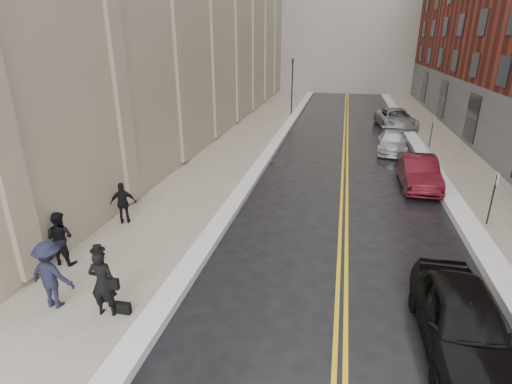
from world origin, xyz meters
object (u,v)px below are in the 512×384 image
at_px(car_maroon, 418,172).
at_px(pedestrian_c, 123,203).
at_px(car_silver_far, 396,119).
at_px(pedestrian_b, 51,275).
at_px(pedestrian_a, 60,238).
at_px(car_silver_near, 392,142).
at_px(car_black, 463,321).
at_px(pedestrian_main, 103,283).

relative_size(car_maroon, pedestrian_c, 2.78).
relative_size(car_silver_far, pedestrian_b, 2.96).
bearing_deg(pedestrian_c, pedestrian_b, 74.28).
bearing_deg(pedestrian_a, pedestrian_b, 121.89).
xyz_separation_m(car_silver_near, pedestrian_c, (-11.21, -13.69, 0.34)).
relative_size(car_black, pedestrian_a, 2.59).
height_order(pedestrian_main, pedestrian_b, pedestrian_b).
height_order(pedestrian_main, pedestrian_a, pedestrian_main).
relative_size(pedestrian_main, pedestrian_a, 1.06).
xyz_separation_m(pedestrian_b, pedestrian_c, (-0.82, 5.09, -0.13)).
bearing_deg(pedestrian_c, pedestrian_main, 89.66).
xyz_separation_m(car_silver_far, pedestrian_c, (-12.19, -21.18, 0.19)).
distance_m(pedestrian_a, pedestrian_b, 2.30).
xyz_separation_m(car_black, pedestrian_main, (-8.67, -0.79, 0.31)).
relative_size(car_silver_far, pedestrian_a, 3.19).
distance_m(car_black, pedestrian_c, 11.84).
height_order(car_black, pedestrian_a, pedestrian_a).
xyz_separation_m(car_maroon, pedestrian_main, (-9.44, -12.23, 0.33)).
height_order(car_silver_near, pedestrian_a, pedestrian_a).
bearing_deg(pedestrian_main, car_silver_near, -122.93).
bearing_deg(pedestrian_a, car_silver_near, -124.38).
bearing_deg(car_silver_far, car_maroon, -98.88).
height_order(car_maroon, pedestrian_b, pedestrian_b).
xyz_separation_m(car_silver_near, pedestrian_a, (-11.60, -16.83, 0.40)).
height_order(car_maroon, car_silver_near, car_maroon).
xyz_separation_m(car_silver_far, pedestrian_a, (-12.57, -24.32, 0.25)).
bearing_deg(car_black, pedestrian_c, 157.43).
distance_m(pedestrian_main, pedestrian_a, 3.38).
xyz_separation_m(car_black, car_silver_near, (0.20, 18.03, -0.14)).
bearing_deg(car_silver_far, car_silver_near, -104.70).
bearing_deg(car_silver_near, pedestrian_main, -110.08).
bearing_deg(pedestrian_main, pedestrian_c, -73.15).
bearing_deg(pedestrian_main, pedestrian_a, -43.87).
height_order(car_maroon, car_silver_far, car_silver_far).
distance_m(car_silver_near, pedestrian_main, 20.81).
bearing_deg(car_black, pedestrian_a, 172.90).
distance_m(car_silver_near, pedestrian_b, 21.47).
distance_m(car_maroon, car_silver_near, 6.62).
distance_m(pedestrian_a, pedestrian_c, 3.16).
distance_m(car_black, car_silver_near, 18.03).
distance_m(car_maroon, pedestrian_c, 13.76).
xyz_separation_m(car_silver_far, pedestrian_main, (-9.84, -26.31, 0.30)).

